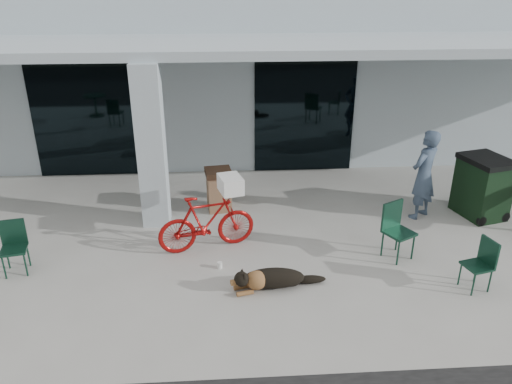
{
  "coord_description": "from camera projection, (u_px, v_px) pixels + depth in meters",
  "views": [
    {
      "loc": [
        -0.13,
        -6.65,
        4.55
      ],
      "look_at": [
        0.4,
        1.38,
        1.0
      ],
      "focal_mm": 35.0,
      "sensor_mm": 36.0,
      "label": 1
    }
  ],
  "objects": [
    {
      "name": "person",
      "position": [
        424.0,
        175.0,
        9.78
      ],
      "size": [
        0.79,
        0.75,
        1.82
      ],
      "primitive_type": "imported",
      "rotation": [
        0.0,
        0.0,
        3.8
      ],
      "color": "#394A60",
      "rests_on": "ground"
    },
    {
      "name": "trash_receptacle",
      "position": [
        219.0,
        190.0,
        10.28
      ],
      "size": [
        0.59,
        0.59,
        0.88
      ],
      "primitive_type": null,
      "rotation": [
        0.0,
        0.0,
        0.14
      ],
      "color": "brown",
      "rests_on": "ground"
    },
    {
      "name": "cafe_chair_far_b",
      "position": [
        477.0,
        265.0,
        7.67
      ],
      "size": [
        0.5,
        0.47,
        0.84
      ],
      "primitive_type": null,
      "rotation": [
        0.0,
        0.0,
        -1.32
      ],
      "color": "#133828",
      "rests_on": "ground"
    },
    {
      "name": "bicycle",
      "position": [
        207.0,
        222.0,
        8.76
      ],
      "size": [
        1.8,
        0.93,
        1.04
      ],
      "primitive_type": "imported",
      "rotation": [
        0.0,
        0.0,
        1.84
      ],
      "color": "#960D0C",
      "rests_on": "ground"
    },
    {
      "name": "wheeled_bin",
      "position": [
        482.0,
        187.0,
        9.98
      ],
      "size": [
        0.98,
        1.13,
        1.23
      ],
      "primitive_type": null,
      "rotation": [
        0.0,
        0.0,
        0.26
      ],
      "color": "black",
      "rests_on": "ground"
    },
    {
      "name": "ground",
      "position": [
        237.0,
        285.0,
        7.92
      ],
      "size": [
        80.0,
        80.0,
        0.0
      ],
      "primitive_type": "plane",
      "color": "#ACABA2",
      "rests_on": "ground"
    },
    {
      "name": "storefront_glass_right",
      "position": [
        304.0,
        117.0,
        12.02
      ],
      "size": [
        2.4,
        0.06,
        2.7
      ],
      "primitive_type": "cube",
      "color": "black",
      "rests_on": "ground"
    },
    {
      "name": "overhang",
      "position": [
        229.0,
        46.0,
        9.9
      ],
      "size": [
        22.0,
        2.8,
        0.18
      ],
      "primitive_type": "cube",
      "color": "#A4B1BA",
      "rests_on": "column"
    },
    {
      "name": "dog",
      "position": [
        274.0,
        277.0,
        7.79
      ],
      "size": [
        1.18,
        0.63,
        0.38
      ],
      "primitive_type": null,
      "rotation": [
        0.0,
        0.0,
        0.24
      ],
      "color": "black",
      "rests_on": "ground"
    },
    {
      "name": "cafe_chair_near",
      "position": [
        14.0,
        249.0,
        8.09
      ],
      "size": [
        0.48,
        0.51,
        0.88
      ],
      "primitive_type": null,
      "rotation": [
        0.0,
        0.0,
        0.2
      ],
      "color": "#133828",
      "rests_on": "ground"
    },
    {
      "name": "storefront_glass_left",
      "position": [
        93.0,
        121.0,
        11.72
      ],
      "size": [
        2.8,
        0.06,
        2.7
      ],
      "primitive_type": "cube",
      "color": "black",
      "rests_on": "ground"
    },
    {
      "name": "laundry_basket",
      "position": [
        230.0,
        184.0,
        8.63
      ],
      "size": [
        0.48,
        0.57,
        0.29
      ],
      "primitive_type": "cube",
      "rotation": [
        0.0,
        0.0,
        1.84
      ],
      "color": "white",
      "rests_on": "bicycle"
    },
    {
      "name": "cafe_chair_far_a",
      "position": [
        399.0,
        232.0,
        8.49
      ],
      "size": [
        0.63,
        0.65,
        0.99
      ],
      "primitive_type": null,
      "rotation": [
        0.0,
        0.0,
        0.5
      ],
      "color": "#133828",
      "rests_on": "ground"
    },
    {
      "name": "building",
      "position": [
        227.0,
        57.0,
        14.76
      ],
      "size": [
        22.0,
        7.0,
        4.5
      ],
      "primitive_type": "cube",
      "color": "#A4B1BA",
      "rests_on": "ground"
    },
    {
      "name": "cup_near_dog",
      "position": [
        220.0,
        265.0,
        8.36
      ],
      "size": [
        0.1,
        0.1,
        0.11
      ],
      "primitive_type": "cylinder",
      "rotation": [
        0.0,
        0.0,
        -0.15
      ],
      "color": "white",
      "rests_on": "ground"
    },
    {
      "name": "column",
      "position": [
        151.0,
        147.0,
        9.29
      ],
      "size": [
        0.5,
        0.5,
        3.12
      ],
      "primitive_type": "cube",
      "color": "#A4B1BA",
      "rests_on": "ground"
    }
  ]
}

